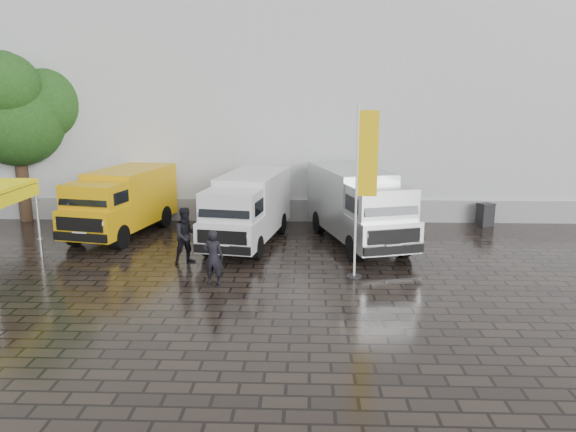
# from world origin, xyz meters

# --- Properties ---
(ground) EXTENTS (120.00, 120.00, 0.00)m
(ground) POSITION_xyz_m (0.00, 0.00, 0.00)
(ground) COLOR black
(ground) RESTS_ON ground
(exhibition_hall) EXTENTS (44.00, 16.00, 12.00)m
(exhibition_hall) POSITION_xyz_m (2.00, 16.00, 6.00)
(exhibition_hall) COLOR silver
(exhibition_hall) RESTS_ON ground
(hall_plinth) EXTENTS (44.00, 0.15, 1.00)m
(hall_plinth) POSITION_xyz_m (2.00, 7.95, 0.50)
(hall_plinth) COLOR gray
(hall_plinth) RESTS_ON ground
(van_yellow) EXTENTS (3.37, 6.08, 2.65)m
(van_yellow) POSITION_xyz_m (-8.08, 5.14, 1.32)
(van_yellow) COLOR #D0990A
(van_yellow) RESTS_ON ground
(van_white) EXTENTS (3.08, 6.36, 2.64)m
(van_white) POSITION_xyz_m (-2.83, 4.07, 1.32)
(van_white) COLOR silver
(van_white) RESTS_ON ground
(van_silver) EXTENTS (3.90, 6.87, 2.83)m
(van_silver) POSITION_xyz_m (1.42, 4.24, 1.41)
(van_silver) COLOR #AAADAF
(van_silver) RESTS_ON ground
(flagpole) EXTENTS (0.88, 0.50, 5.46)m
(flagpole) POSITION_xyz_m (1.16, 0.19, 3.08)
(flagpole) COLOR black
(flagpole) RESTS_ON ground
(tree) EXTENTS (4.26, 4.29, 7.65)m
(tree) POSITION_xyz_m (-13.46, 7.78, 4.91)
(tree) COLOR black
(tree) RESTS_ON ground
(wheelie_bin) EXTENTS (0.77, 0.77, 1.01)m
(wheelie_bin) POSITION_xyz_m (7.26, 7.33, 0.50)
(wheelie_bin) COLOR black
(wheelie_bin) RESTS_ON ground
(person_front) EXTENTS (0.68, 0.50, 1.73)m
(person_front) POSITION_xyz_m (-3.37, -0.69, 0.86)
(person_front) COLOR black
(person_front) RESTS_ON ground
(person_tent) EXTENTS (1.19, 1.13, 1.95)m
(person_tent) POSITION_xyz_m (-4.64, 1.48, 0.97)
(person_tent) COLOR black
(person_tent) RESTS_ON ground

